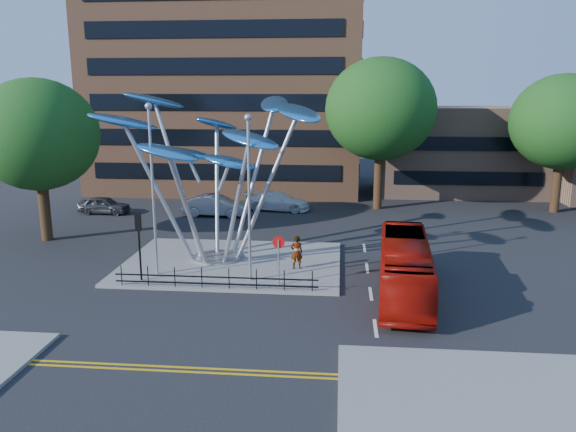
# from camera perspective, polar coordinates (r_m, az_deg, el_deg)

# --- Properties ---
(ground) EXTENTS (120.00, 120.00, 0.00)m
(ground) POSITION_cam_1_polar(r_m,az_deg,el_deg) (26.01, -6.00, -8.93)
(ground) COLOR black
(ground) RESTS_ON ground
(traffic_island) EXTENTS (12.00, 9.00, 0.15)m
(traffic_island) POSITION_cam_1_polar(r_m,az_deg,el_deg) (31.71, -5.66, -4.75)
(traffic_island) COLOR slate
(traffic_island) RESTS_ON ground
(pavement_right) EXTENTS (12.00, 6.00, 0.15)m
(pavement_right) POSITION_cam_1_polar(r_m,az_deg,el_deg) (20.12, 23.22, -16.55)
(pavement_right) COLOR slate
(pavement_right) RESTS_ON ground
(double_yellow_near) EXTENTS (40.00, 0.12, 0.01)m
(double_yellow_near) POSITION_cam_1_polar(r_m,az_deg,el_deg) (20.69, -9.36, -14.99)
(double_yellow_near) COLOR gold
(double_yellow_near) RESTS_ON ground
(double_yellow_far) EXTENTS (40.00, 0.12, 0.01)m
(double_yellow_far) POSITION_cam_1_polar(r_m,az_deg,el_deg) (20.44, -9.58, -15.37)
(double_yellow_far) COLOR gold
(double_yellow_far) RESTS_ON ground
(brick_tower) EXTENTS (25.00, 15.00, 30.00)m
(brick_tower) POSITION_cam_1_polar(r_m,az_deg,el_deg) (56.99, -5.99, 18.14)
(brick_tower) COLOR #8D5B3D
(brick_tower) RESTS_ON ground
(low_building_near) EXTENTS (15.00, 8.00, 8.00)m
(low_building_near) POSITION_cam_1_polar(r_m,az_deg,el_deg) (55.08, 17.07, 6.37)
(low_building_near) COLOR #9D745C
(low_building_near) RESTS_ON ground
(tree_right) EXTENTS (8.80, 8.80, 12.11)m
(tree_right) POSITION_cam_1_polar(r_m,az_deg,el_deg) (45.80, 9.40, 10.65)
(tree_right) COLOR black
(tree_right) RESTS_ON ground
(tree_left) EXTENTS (7.60, 7.60, 10.32)m
(tree_left) POSITION_cam_1_polar(r_m,az_deg,el_deg) (38.73, -24.11, 7.53)
(tree_left) COLOR black
(tree_left) RESTS_ON ground
(tree_far) EXTENTS (8.00, 8.00, 10.81)m
(tree_far) POSITION_cam_1_polar(r_m,az_deg,el_deg) (48.82, 26.17, 8.56)
(tree_far) COLOR black
(tree_far) RESTS_ON ground
(leaf_sculpture) EXTENTS (12.72, 9.54, 9.51)m
(leaf_sculpture) POSITION_cam_1_polar(r_m,az_deg,el_deg) (31.27, -7.63, 7.67)
(leaf_sculpture) COLOR #9EA0A5
(leaf_sculpture) RESTS_ON traffic_island
(street_lamp_left) EXTENTS (0.36, 0.36, 8.80)m
(street_lamp_left) POSITION_cam_1_polar(r_m,az_deg,el_deg) (29.07, -13.64, 4.04)
(street_lamp_left) COLOR #9EA0A5
(street_lamp_left) RESTS_ON traffic_island
(street_lamp_right) EXTENTS (0.36, 0.36, 8.30)m
(street_lamp_right) POSITION_cam_1_polar(r_m,az_deg,el_deg) (27.41, -4.00, 3.30)
(street_lamp_right) COLOR #9EA0A5
(street_lamp_right) RESTS_ON traffic_island
(traffic_light_island) EXTENTS (0.28, 0.18, 3.42)m
(traffic_light_island) POSITION_cam_1_polar(r_m,az_deg,el_deg) (28.85, -14.93, -1.66)
(traffic_light_island) COLOR black
(traffic_light_island) RESTS_ON traffic_island
(no_entry_sign_island) EXTENTS (0.60, 0.10, 2.45)m
(no_entry_sign_island) POSITION_cam_1_polar(r_m,az_deg,el_deg) (27.47, -0.96, -3.67)
(no_entry_sign_island) COLOR #9EA0A5
(no_entry_sign_island) RESTS_ON traffic_island
(pedestrian_railing_front) EXTENTS (10.00, 0.06, 1.00)m
(pedestrian_railing_front) POSITION_cam_1_polar(r_m,az_deg,el_deg) (27.57, -7.39, -6.47)
(pedestrian_railing_front) COLOR black
(pedestrian_railing_front) RESTS_ON traffic_island
(red_bus) EXTENTS (3.00, 9.81, 2.69)m
(red_bus) POSITION_cam_1_polar(r_m,az_deg,el_deg) (27.27, 11.77, -5.10)
(red_bus) COLOR #970E06
(red_bus) RESTS_ON ground
(pedestrian) EXTENTS (0.74, 0.57, 1.82)m
(pedestrian) POSITION_cam_1_polar(r_m,az_deg,el_deg) (30.09, 0.87, -3.70)
(pedestrian) COLOR gray
(pedestrian) RESTS_ON traffic_island
(parked_car_left) EXTENTS (4.07, 1.75, 1.37)m
(parked_car_left) POSITION_cam_1_polar(r_m,az_deg,el_deg) (46.45, -18.19, 1.06)
(parked_car_left) COLOR #393A40
(parked_car_left) RESTS_ON ground
(parked_car_mid) EXTENTS (5.06, 1.99, 1.64)m
(parked_car_mid) POSITION_cam_1_polar(r_m,az_deg,el_deg) (43.63, -7.33, 1.06)
(parked_car_mid) COLOR #A6A8AD
(parked_car_mid) RESTS_ON ground
(parked_car_right) EXTENTS (5.47, 2.83, 1.52)m
(parked_car_right) POSITION_cam_1_polar(r_m,az_deg,el_deg) (45.36, -1.08, 1.53)
(parked_car_right) COLOR silver
(parked_car_right) RESTS_ON ground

